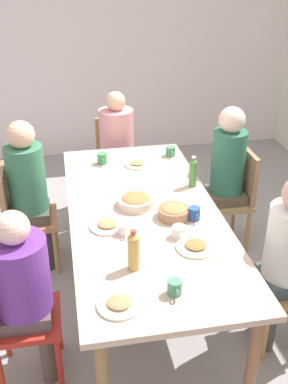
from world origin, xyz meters
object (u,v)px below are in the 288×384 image
(chair_1, at_px, (11,312))
(plate_2, at_px, (196,246))
(cup_0, at_px, (174,288))
(cup_5, at_px, (194,214))
(cup_3, at_px, (179,232))
(person_2, at_px, (117,140))
(cup_2, at_px, (170,151))
(plate_3, at_px, (119,304))
(dining_table, at_px, (144,219))
(chair_0, at_px, (234,194))
(chair_3, at_px, (21,213))
(person_1, at_px, (23,283))
(bottle_1, at_px, (193,172))
(bowl_0, at_px, (136,201))
(chair_2, at_px, (116,157))
(cup_1, at_px, (102,158))
(plate_1, at_px, (137,164))
(person_3, at_px, (29,184))
(bottle_0, at_px, (134,251))
(plate_0, at_px, (108,225))
(cup_4, at_px, (124,229))
(person_0, at_px, (226,168))
(bowl_1, at_px, (174,212))

(chair_1, distance_m, plate_2, 1.16)
(cup_0, height_order, cup_5, cup_5)
(cup_3, bearing_deg, person_2, -175.02)
(cup_0, bearing_deg, cup_2, 167.18)
(plate_3, height_order, cup_5, cup_5)
(dining_table, height_order, person_2, person_2)
(chair_0, xyz_separation_m, chair_3, (0.00, -1.80, 0.00))
(chair_0, height_order, plate_3, chair_0)
(person_1, distance_m, plate_3, 0.62)
(chair_0, bearing_deg, cup_3, -38.24)
(dining_table, height_order, chair_0, chair_0)
(dining_table, distance_m, cup_0, 0.89)
(chair_1, relative_size, bottle_1, 3.63)
(bowl_0, relative_size, bottle_1, 1.03)
(person_1, relative_size, cup_0, 10.31)
(chair_2, bearing_deg, cup_1, -16.36)
(plate_1, bearing_deg, plate_2, 6.76)
(person_3, bearing_deg, person_1, -0.02)
(chair_2, relative_size, bottle_0, 3.51)
(plate_0, distance_m, cup_2, 1.26)
(plate_1, xyz_separation_m, cup_4, (1.02, -0.26, 0.02))
(plate_2, height_order, bowl_0, bowl_0)
(chair_1, distance_m, bottle_0, 0.82)
(bottle_1, bearing_deg, person_0, 126.31)
(chair_2, xyz_separation_m, person_3, (0.96, -0.81, 0.25))
(person_1, xyz_separation_m, chair_2, (-2.11, 0.81, -0.21))
(dining_table, xyz_separation_m, cup_1, (-0.85, -0.20, 0.12))
(cup_4, bearing_deg, bowl_1, 111.42)
(person_2, height_order, cup_1, person_2)
(person_1, relative_size, bowl_0, 4.62)
(bowl_1, distance_m, bottle_1, 0.50)
(cup_0, distance_m, cup_4, 0.65)
(cup_2, bearing_deg, plate_0, -32.60)
(plate_0, bearing_deg, person_2, 170.33)
(person_2, xyz_separation_m, bottle_0, (2.08, -0.18, 0.16))
(plate_0, distance_m, cup_5, 0.59)
(cup_1, xyz_separation_m, bottle_0, (1.48, 0.03, 0.08))
(person_2, relative_size, plate_2, 4.93)
(plate_0, distance_m, plate_3, 0.77)
(chair_2, distance_m, bowl_1, 1.69)
(person_1, xyz_separation_m, plate_0, (-0.42, 0.54, 0.06))
(chair_0, xyz_separation_m, plate_0, (0.74, -1.17, 0.27))
(chair_3, xyz_separation_m, plate_0, (0.74, 0.63, 0.27))
(chair_3, distance_m, person_3, 0.27)
(plate_0, bearing_deg, bottle_1, 123.15)
(chair_2, xyz_separation_m, plate_3, (2.46, -0.30, 0.27))
(chair_1, xyz_separation_m, chair_3, (-1.16, 0.00, 0.00))
(person_1, xyz_separation_m, chair_3, (-1.16, -0.09, -0.21))
(person_3, height_order, cup_1, person_3)
(cup_4, height_order, bottle_0, bottle_0)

